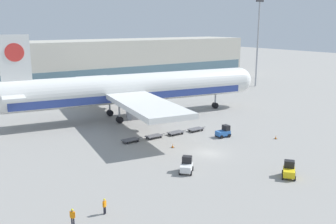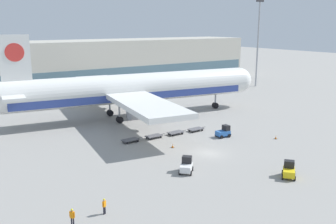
{
  "view_description": "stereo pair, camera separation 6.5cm",
  "coord_description": "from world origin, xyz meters",
  "px_view_note": "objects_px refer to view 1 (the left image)",
  "views": [
    {
      "loc": [
        -34.31,
        -40.43,
        18.68
      ],
      "look_at": [
        0.45,
        11.65,
        4.0
      ],
      "focal_mm": 40.0,
      "sensor_mm": 36.0,
      "label": 1
    },
    {
      "loc": [
        -34.26,
        -40.47,
        18.68
      ],
      "look_at": [
        0.45,
        11.65,
        4.0
      ],
      "focal_mm": 40.0,
      "sensor_mm": 36.0,
      "label": 2
    }
  ],
  "objects_px": {
    "airplane_main": "(130,90)",
    "baggage_dolly_third": "(176,132)",
    "baggage_tug_foreground": "(224,132)",
    "baggage_dolly_trail": "(196,129)",
    "baggage_dolly_second": "(154,136)",
    "light_mast": "(258,37)",
    "baggage_tug_far": "(289,170)",
    "traffic_cone_near": "(276,137)",
    "traffic_cone_far": "(173,146)",
    "baggage_tug_mid": "(187,166)",
    "ground_crew_near": "(73,216)",
    "baggage_dolly_lead": "(131,140)",
    "ground_crew_far": "(104,205)"
  },
  "relations": [
    {
      "from": "airplane_main",
      "to": "baggage_tug_mid",
      "type": "distance_m",
      "value": 31.33
    },
    {
      "from": "baggage_tug_mid",
      "to": "baggage_dolly_third",
      "type": "relative_size",
      "value": 0.73
    },
    {
      "from": "airplane_main",
      "to": "baggage_tug_foreground",
      "type": "xyz_separation_m",
      "value": [
        6.81,
        -20.87,
        -4.96
      ]
    },
    {
      "from": "baggage_tug_foreground",
      "to": "airplane_main",
      "type": "bearing_deg",
      "value": 112.29
    },
    {
      "from": "baggage_dolly_lead",
      "to": "baggage_dolly_trail",
      "type": "relative_size",
      "value": 1.0
    },
    {
      "from": "airplane_main",
      "to": "baggage_tug_mid",
      "type": "xyz_separation_m",
      "value": [
        -7.77,
        -29.94,
        -4.96
      ]
    },
    {
      "from": "ground_crew_near",
      "to": "baggage_dolly_second",
      "type": "bearing_deg",
      "value": -89.68
    },
    {
      "from": "light_mast",
      "to": "baggage_dolly_lead",
      "type": "height_order",
      "value": "light_mast"
    },
    {
      "from": "light_mast",
      "to": "baggage_dolly_second",
      "type": "bearing_deg",
      "value": -152.1
    },
    {
      "from": "baggage_tug_mid",
      "to": "ground_crew_near",
      "type": "relative_size",
      "value": 1.51
    },
    {
      "from": "baggage_tug_foreground",
      "to": "traffic_cone_far",
      "type": "xyz_separation_m",
      "value": [
        -10.47,
        0.09,
        -0.56
      ]
    },
    {
      "from": "baggage_tug_foreground",
      "to": "traffic_cone_near",
      "type": "bearing_deg",
      "value": -37.48
    },
    {
      "from": "baggage_tug_mid",
      "to": "baggage_dolly_third",
      "type": "bearing_deg",
      "value": 14.13
    },
    {
      "from": "baggage_tug_far",
      "to": "traffic_cone_far",
      "type": "bearing_deg",
      "value": 67.95
    },
    {
      "from": "airplane_main",
      "to": "traffic_cone_near",
      "type": "height_order",
      "value": "airplane_main"
    },
    {
      "from": "baggage_tug_far",
      "to": "baggage_dolly_trail",
      "type": "height_order",
      "value": "baggage_tug_far"
    },
    {
      "from": "light_mast",
      "to": "baggage_dolly_third",
      "type": "distance_m",
      "value": 60.38
    },
    {
      "from": "baggage_tug_far",
      "to": "baggage_dolly_lead",
      "type": "xyz_separation_m",
      "value": [
        -9.76,
        23.66,
        -0.49
      ]
    },
    {
      "from": "baggage_dolly_trail",
      "to": "traffic_cone_near",
      "type": "bearing_deg",
      "value": -56.3
    },
    {
      "from": "baggage_tug_foreground",
      "to": "baggage_dolly_second",
      "type": "xyz_separation_m",
      "value": [
        -10.3,
        5.93,
        -0.49
      ]
    },
    {
      "from": "baggage_dolly_second",
      "to": "baggage_dolly_trail",
      "type": "bearing_deg",
      "value": -6.22
    },
    {
      "from": "baggage_dolly_lead",
      "to": "baggage_dolly_third",
      "type": "distance_m",
      "value": 8.59
    },
    {
      "from": "baggage_dolly_trail",
      "to": "traffic_cone_near",
      "type": "height_order",
      "value": "traffic_cone_near"
    },
    {
      "from": "ground_crew_near",
      "to": "baggage_dolly_lead",
      "type": "bearing_deg",
      "value": -82.84
    },
    {
      "from": "light_mast",
      "to": "ground_crew_near",
      "type": "bearing_deg",
      "value": -147.3
    },
    {
      "from": "baggage_tug_foreground",
      "to": "ground_crew_near",
      "type": "relative_size",
      "value": 1.41
    },
    {
      "from": "baggage_dolly_second",
      "to": "traffic_cone_far",
      "type": "distance_m",
      "value": 5.84
    },
    {
      "from": "baggage_dolly_second",
      "to": "traffic_cone_far",
      "type": "bearing_deg",
      "value": -94.4
    },
    {
      "from": "baggage_tug_foreground",
      "to": "light_mast",
      "type": "bearing_deg",
      "value": 42.34
    },
    {
      "from": "baggage_tug_far",
      "to": "traffic_cone_near",
      "type": "xyz_separation_m",
      "value": [
        11.3,
        11.72,
        -0.58
      ]
    },
    {
      "from": "airplane_main",
      "to": "baggage_dolly_third",
      "type": "height_order",
      "value": "airplane_main"
    },
    {
      "from": "airplane_main",
      "to": "baggage_dolly_trail",
      "type": "relative_size",
      "value": 15.5
    },
    {
      "from": "light_mast",
      "to": "traffic_cone_near",
      "type": "relative_size",
      "value": 43.05
    },
    {
      "from": "baggage_dolly_third",
      "to": "light_mast",
      "type": "bearing_deg",
      "value": 27.35
    },
    {
      "from": "ground_crew_near",
      "to": "airplane_main",
      "type": "bearing_deg",
      "value": -78.13
    },
    {
      "from": "baggage_tug_foreground",
      "to": "baggage_dolly_trail",
      "type": "relative_size",
      "value": 0.68
    },
    {
      "from": "light_mast",
      "to": "traffic_cone_far",
      "type": "relative_size",
      "value": 40.89
    },
    {
      "from": "ground_crew_far",
      "to": "traffic_cone_near",
      "type": "height_order",
      "value": "ground_crew_far"
    },
    {
      "from": "airplane_main",
      "to": "baggage_tug_far",
      "type": "xyz_separation_m",
      "value": [
        1.97,
        -38.35,
        -4.96
      ]
    },
    {
      "from": "baggage_tug_foreground",
      "to": "baggage_dolly_trail",
      "type": "bearing_deg",
      "value": 112.55
    },
    {
      "from": "baggage_dolly_trail",
      "to": "ground_crew_far",
      "type": "height_order",
      "value": "ground_crew_far"
    },
    {
      "from": "baggage_dolly_lead",
      "to": "baggage_tug_far",
      "type": "bearing_deg",
      "value": -70.33
    },
    {
      "from": "baggage_dolly_lead",
      "to": "baggage_dolly_third",
      "type": "bearing_deg",
      "value": -6.33
    },
    {
      "from": "light_mast",
      "to": "baggage_tug_far",
      "type": "xyz_separation_m",
      "value": [
        -49.5,
        -52.51,
        -14.1
      ]
    },
    {
      "from": "baggage_tug_foreground",
      "to": "baggage_dolly_third",
      "type": "relative_size",
      "value": 0.68
    },
    {
      "from": "baggage_dolly_second",
      "to": "ground_crew_near",
      "type": "relative_size",
      "value": 2.06
    },
    {
      "from": "airplane_main",
      "to": "baggage_dolly_third",
      "type": "relative_size",
      "value": 15.5
    },
    {
      "from": "ground_crew_near",
      "to": "ground_crew_far",
      "type": "bearing_deg",
      "value": -124.36
    },
    {
      "from": "baggage_tug_far",
      "to": "baggage_dolly_trail",
      "type": "bearing_deg",
      "value": 42.59
    },
    {
      "from": "baggage_tug_mid",
      "to": "baggage_tug_foreground",
      "type": "bearing_deg",
      "value": -13.85
    }
  ]
}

